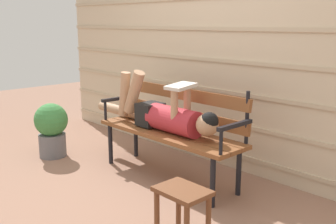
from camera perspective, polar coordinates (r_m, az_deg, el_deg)
ground_plane at (r=3.69m, az=-1.85°, el=-9.98°), size 12.00×12.00×0.00m
house_siding at (r=4.00m, az=7.10°, el=9.62°), size 5.18×0.08×2.43m
park_bench at (r=3.67m, az=0.75°, el=-1.88°), size 1.56×0.44×0.89m
reclining_person at (r=3.65m, az=-0.69°, el=-0.27°), size 1.73×0.26×0.54m
footstool at (r=2.62m, az=2.09°, el=-12.91°), size 0.34×0.25×0.39m
potted_plant at (r=4.45m, az=-16.38°, el=-2.19°), size 0.36×0.36×0.59m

